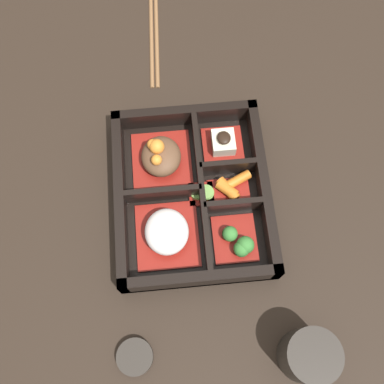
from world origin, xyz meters
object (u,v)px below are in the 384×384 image
Objects in this scene: sauce_dish at (135,357)px; tea_cup at (309,356)px; chopsticks at (154,34)px; bowl_rice at (167,233)px.

tea_cup is at bearing -94.95° from sauce_dish.
sauce_dish is (-0.53, 0.06, 0.00)m from chopsticks.
bowl_rice is at bearing -19.18° from sauce_dish.
sauce_dish reaches higher than chopsticks.
tea_cup reaches higher than chopsticks.
bowl_rice is 1.37× the size of tea_cup.
tea_cup reaches higher than bowl_rice.
chopsticks is at bearing 16.89° from tea_cup.
bowl_rice reaches higher than chopsticks.
chopsticks is (0.55, 0.17, -0.03)m from tea_cup.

